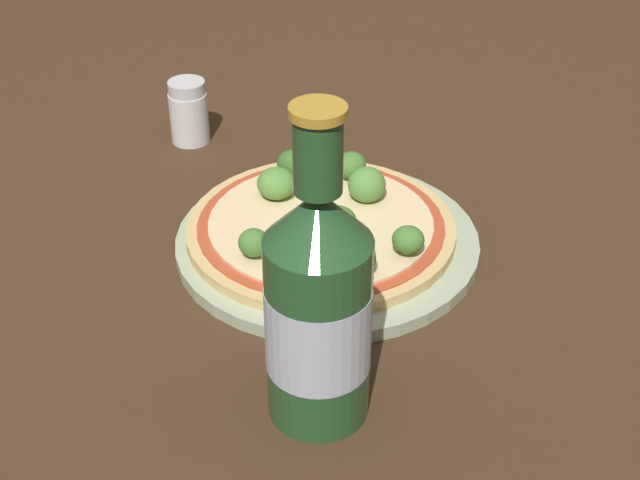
{
  "coord_description": "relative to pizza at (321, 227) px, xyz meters",
  "views": [
    {
      "loc": [
        0.52,
        -0.4,
        0.46
      ],
      "look_at": [
        0.05,
        -0.06,
        0.06
      ],
      "focal_mm": 50.0,
      "sensor_mm": 36.0,
      "label": 1
    }
  ],
  "objects": [
    {
      "name": "beer_bottle",
      "position": [
        0.17,
        -0.12,
        0.07
      ],
      "size": [
        0.07,
        0.07,
        0.24
      ],
      "color": "#234C28",
      "rests_on": "ground_plane"
    },
    {
      "name": "broccoli_floret_1",
      "position": [
        0.03,
        -0.01,
        0.02
      ],
      "size": [
        0.03,
        0.03,
        0.03
      ],
      "color": "#7A9E5B",
      "rests_on": "pizza"
    },
    {
      "name": "broccoli_floret_4",
      "position": [
        -0.01,
        0.06,
        0.02
      ],
      "size": [
        0.03,
        0.03,
        0.03
      ],
      "color": "#7A9E5B",
      "rests_on": "pizza"
    },
    {
      "name": "broccoli_floret_6",
      "position": [
        0.01,
        -0.08,
        0.02
      ],
      "size": [
        0.03,
        0.03,
        0.03
      ],
      "color": "#7A9E5B",
      "rests_on": "pizza"
    },
    {
      "name": "ground_plane",
      "position": [
        0.02,
        0.01,
        -0.02
      ],
      "size": [
        3.0,
        3.0,
        0.0
      ],
      "primitive_type": "plane",
      "color": "#3D2819"
    },
    {
      "name": "pizza",
      "position": [
        0.0,
        0.0,
        0.0
      ],
      "size": [
        0.24,
        0.24,
        0.01
      ],
      "color": "tan",
      "rests_on": "plate"
    },
    {
      "name": "pepper_shaker",
      "position": [
        -0.25,
        0.0,
        0.02
      ],
      "size": [
        0.04,
        0.04,
        0.07
      ],
      "color": "silver",
      "rests_on": "ground_plane"
    },
    {
      "name": "broccoli_floret_0",
      "position": [
        -0.08,
        0.02,
        0.02
      ],
      "size": [
        0.03,
        0.03,
        0.03
      ],
      "color": "#7A9E5B",
      "rests_on": "pizza"
    },
    {
      "name": "broccoli_floret_7",
      "position": [
        -0.04,
        0.07,
        0.02
      ],
      "size": [
        0.03,
        0.03,
        0.03
      ],
      "color": "#7A9E5B",
      "rests_on": "pizza"
    },
    {
      "name": "broccoli_floret_2",
      "position": [
        0.08,
        0.03,
        0.02
      ],
      "size": [
        0.03,
        0.03,
        0.03
      ],
      "color": "#7A9E5B",
      "rests_on": "pizza"
    },
    {
      "name": "broccoli_floret_5",
      "position": [
        0.08,
        -0.02,
        0.02
      ],
      "size": [
        0.03,
        0.03,
        0.03
      ],
      "color": "#7A9E5B",
      "rests_on": "pizza"
    },
    {
      "name": "broccoli_floret_3",
      "position": [
        -0.06,
        -0.01,
        0.02
      ],
      "size": [
        0.04,
        0.04,
        0.03
      ],
      "color": "#7A9E5B",
      "rests_on": "pizza"
    },
    {
      "name": "plate",
      "position": [
        0.01,
        0.0,
        -0.01
      ],
      "size": [
        0.27,
        0.27,
        0.01
      ],
      "color": "#A3B293",
      "rests_on": "ground_plane"
    }
  ]
}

